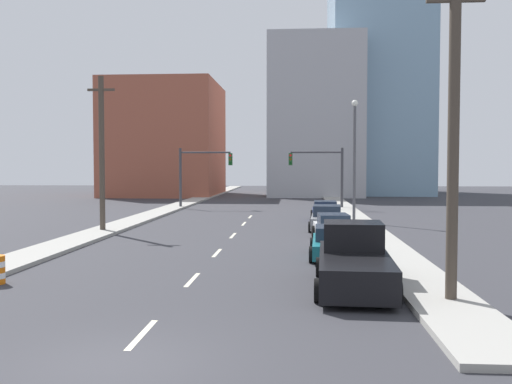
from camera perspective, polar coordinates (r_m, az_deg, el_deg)
The scene contains 22 objects.
ground_plane at distance 12.18m, azimuth -13.93°, elevation -16.35°, with size 200.00×200.00×0.00m, color #333338.
sidewalk_left at distance 59.04m, azimuth -6.99°, elevation -1.11°, with size 2.13×93.72×0.18m.
sidewalk_right at distance 58.08m, azimuth 8.25°, elevation -1.18°, with size 2.13×93.72×0.18m.
lane_stripe_at_2m at distance 14.00m, azimuth -11.32°, elevation -13.76°, with size 0.16×2.40×0.01m, color beige.
lane_stripe_at_8m at distance 20.06m, azimuth -6.39°, elevation -8.71°, with size 0.16×2.40×0.01m, color beige.
lane_stripe_at_14m at distance 25.97m, azimuth -3.92°, elevation -6.09°, with size 0.16×2.40×0.01m, color beige.
lane_stripe_at_21m at distance 32.26m, azimuth -2.32°, elevation -4.37°, with size 0.16×2.40×0.01m, color beige.
lane_stripe_at_27m at distance 38.77m, azimuth -1.22°, elevation -3.19°, with size 0.16×2.40×0.01m, color beige.
lane_stripe_at_33m at distance 43.96m, azimuth -0.58°, elevation -2.49°, with size 0.16×2.40×0.01m, color beige.
building_brick_left at distance 77.18m, azimuth -9.00°, elevation 5.19°, with size 14.00×16.00×14.82m.
building_office_center at distance 79.37m, azimuth 5.82°, elevation 7.13°, with size 12.00×20.00×20.31m.
building_glass_right at distance 85.47m, azimuth 11.94°, elevation 13.80°, with size 13.00×20.00×41.10m.
traffic_signal_left at distance 52.76m, azimuth -5.95°, elevation 2.34°, with size 4.95×0.35×5.56m.
traffic_signal_right at distance 52.01m, azimuth 6.92°, elevation 2.33°, with size 4.95×0.35×5.56m.
utility_pole_right_near at distance 16.95m, azimuth 19.14°, elevation 5.37°, with size 1.60×0.32×9.34m.
utility_pole_left_mid at distance 34.71m, azimuth -15.17°, elevation 3.82°, with size 1.60×0.32×9.18m.
street_lamp at distance 40.12m, azimuth 9.82°, elevation 3.98°, with size 0.44×0.44×8.48m.
pickup_truck_black at distance 18.77m, azimuth 9.76°, elevation -6.91°, with size 2.69×6.25×2.07m.
sedan_teal at distance 24.74m, azimuth 7.90°, elevation -5.08°, with size 2.31×4.64×1.36m.
sedan_white at distance 30.02m, azimuth 7.73°, elevation -3.66°, with size 2.19×4.64×1.43m.
sedan_gray at distance 35.25m, azimuth 7.10°, elevation -2.67°, with size 2.34×4.87×1.52m.
sedan_blue at distance 41.06m, azimuth 6.93°, elevation -1.97°, with size 2.15×4.37×1.42m.
Camera 1 is at (3.61, -10.94, 3.95)m, focal length 40.00 mm.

